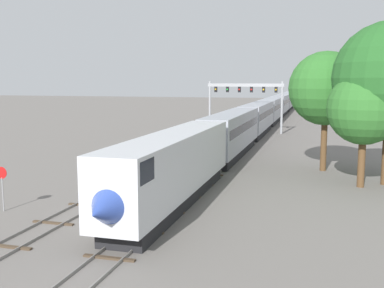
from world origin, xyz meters
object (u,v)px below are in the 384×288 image
(stop_sign, at_px, (2,182))
(signal_gantry, at_px, (245,95))
(trackside_tree_mid, at_px, (364,109))
(trackside_tree_left, at_px, (326,89))
(passenger_train, at_px, (272,109))

(stop_sign, bearing_deg, signal_gantry, 80.90)
(stop_sign, relative_size, trackside_tree_mid, 0.32)
(signal_gantry, bearing_deg, trackside_tree_mid, -67.20)
(trackside_tree_mid, bearing_deg, trackside_tree_left, 114.70)
(passenger_train, bearing_deg, trackside_tree_mid, -77.07)
(passenger_train, relative_size, signal_gantry, 12.14)
(trackside_tree_left, relative_size, trackside_tree_mid, 1.22)
(trackside_tree_mid, bearing_deg, passenger_train, 102.93)
(passenger_train, height_order, signal_gantry, signal_gantry)
(passenger_train, relative_size, trackside_tree_left, 13.43)
(passenger_train, distance_m, signal_gantry, 19.78)
(passenger_train, xyz_separation_m, trackside_tree_mid, (12.51, -54.46, 3.53))
(trackside_tree_mid, bearing_deg, stop_sign, -149.47)
(signal_gantry, distance_m, trackside_tree_mid, 38.08)
(passenger_train, distance_m, trackside_tree_left, 49.55)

